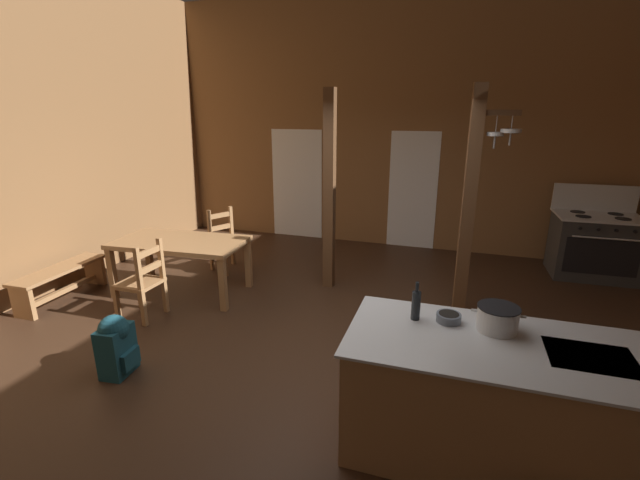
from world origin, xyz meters
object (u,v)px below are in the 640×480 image
(dining_table, at_px, (180,246))
(ladderback_chair_by_post, at_px, (143,282))
(backpack, at_px, (116,343))
(stove_range, at_px, (594,245))
(mixing_bowl_on_counter, at_px, (449,318))
(bottle_tall_on_counter, at_px, (416,305))
(stockpot_on_counter, at_px, (498,318))
(bench_along_left_wall, at_px, (61,278))
(ladderback_chair_near_window, at_px, (226,241))
(kitchen_island, at_px, (502,402))

(dining_table, distance_m, ladderback_chair_by_post, 0.81)
(ladderback_chair_by_post, distance_m, backpack, 1.18)
(stove_range, xyz_separation_m, dining_table, (-5.41, -2.46, 0.17))
(mixing_bowl_on_counter, xyz_separation_m, bottle_tall_on_counter, (-0.24, -0.04, 0.09))
(backpack, distance_m, stockpot_on_counter, 3.31)
(bench_along_left_wall, distance_m, mixing_bowl_on_counter, 4.94)
(bench_along_left_wall, xyz_separation_m, backpack, (1.92, -1.09, 0.01))
(ladderback_chair_near_window, xyz_separation_m, bench_along_left_wall, (-1.46, -1.69, -0.15))
(kitchen_island, bearing_deg, stockpot_on_counter, 112.46)
(ladderback_chair_near_window, distance_m, stockpot_on_counter, 4.52)
(dining_table, height_order, ladderback_chair_near_window, ladderback_chair_near_window)
(bench_along_left_wall, bearing_deg, kitchen_island, -11.22)
(ladderback_chair_near_window, distance_m, bench_along_left_wall, 2.24)
(kitchen_island, bearing_deg, bottle_tall_on_counter, 165.22)
(dining_table, distance_m, mixing_bowl_on_counter, 3.82)
(dining_table, bearing_deg, bottle_tall_on_counter, -26.05)
(stove_range, xyz_separation_m, bottle_tall_on_counter, (-2.16, -4.04, 0.53))
(dining_table, relative_size, ladderback_chair_near_window, 1.86)
(dining_table, relative_size, bottle_tall_on_counter, 5.96)
(ladderback_chair_by_post, height_order, bottle_tall_on_counter, bottle_tall_on_counter)
(kitchen_island, relative_size, ladderback_chair_near_window, 2.29)
(bench_along_left_wall, relative_size, stockpot_on_counter, 3.51)
(stove_range, distance_m, dining_table, 5.94)
(bench_along_left_wall, bearing_deg, mixing_bowl_on_counter, -9.75)
(kitchen_island, relative_size, dining_table, 1.23)
(backpack, bearing_deg, ladderback_chair_near_window, 99.42)
(ladderback_chair_near_window, bearing_deg, bottle_tall_on_counter, -39.23)
(stove_range, bearing_deg, kitchen_island, -109.81)
(bench_along_left_wall, distance_m, bottle_tall_on_counter, 4.73)
(backpack, height_order, mixing_bowl_on_counter, mixing_bowl_on_counter)
(kitchen_island, relative_size, backpack, 3.65)
(ladderback_chair_near_window, relative_size, bench_along_left_wall, 0.75)
(stove_range, bearing_deg, ladderback_chair_by_post, -148.97)
(kitchen_island, relative_size, ladderback_chair_by_post, 2.29)
(ladderback_chair_near_window, height_order, bottle_tall_on_counter, bottle_tall_on_counter)
(ladderback_chair_near_window, bearing_deg, stove_range, 15.67)
(kitchen_island, height_order, mixing_bowl_on_counter, mixing_bowl_on_counter)
(dining_table, xyz_separation_m, ladderback_chair_near_window, (0.11, 0.97, -0.20))
(stove_range, distance_m, ladderback_chair_near_window, 5.50)
(ladderback_chair_near_window, bearing_deg, stockpot_on_counter, -34.48)
(bench_along_left_wall, distance_m, stockpot_on_counter, 5.27)
(stove_range, relative_size, backpack, 2.21)
(stockpot_on_counter, bearing_deg, ladderback_chair_near_window, 145.52)
(backpack, relative_size, stockpot_on_counter, 1.66)
(dining_table, distance_m, bench_along_left_wall, 1.57)
(stove_range, relative_size, dining_table, 0.75)
(dining_table, height_order, ladderback_chair_by_post, ladderback_chair_by_post)
(ladderback_chair_near_window, xyz_separation_m, mixing_bowl_on_counter, (3.37, -2.52, 0.48))
(stove_range, xyz_separation_m, ladderback_chair_by_post, (-5.38, -3.24, -0.03))
(backpack, distance_m, bottle_tall_on_counter, 2.77)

